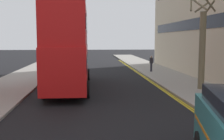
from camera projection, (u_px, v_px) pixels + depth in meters
The scene contains 7 objects.
sidewalk_right at pixel (186, 85), 20.50m from camera, with size 4.00×80.00×0.14m, color gray.
sidewalk_left at pixel (8, 87), 19.43m from camera, with size 4.00×80.00×0.14m, color gray.
kerb_line_outer at pixel (166, 91), 18.35m from camera, with size 0.10×56.00×0.01m, color yellow.
kerb_line_inner at pixel (164, 91), 18.34m from camera, with size 0.10×56.00×0.01m, color yellow.
double_decker_bus_away at pixel (69, 46), 19.13m from camera, with size 2.82×10.82×5.64m.
pedestrian_far at pixel (151, 63), 28.37m from camera, with size 0.34×0.22×1.62m.
street_tree_near at pixel (202, 46), 18.17m from camera, with size 1.90×2.20×6.29m.
Camera 1 is at (-0.73, -3.72, 3.45)m, focal length 43.93 mm.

